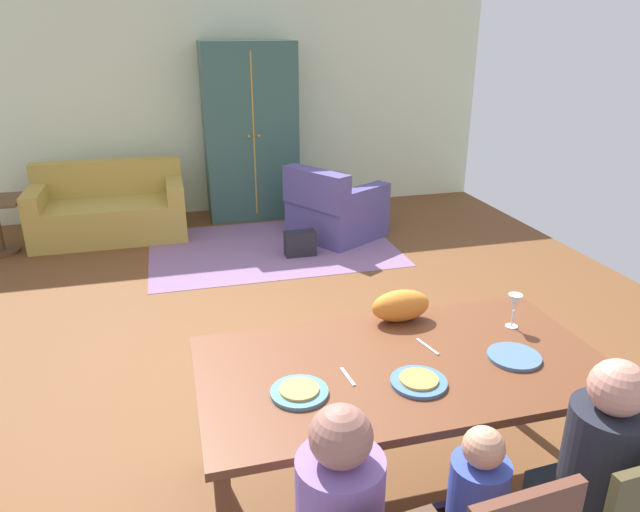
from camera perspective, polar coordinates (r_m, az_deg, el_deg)
name	(u,v)px	position (r m, az deg, el deg)	size (l,w,h in m)	color
ground_plane	(287,315)	(4.86, -3.31, -5.86)	(6.64, 6.37, 0.02)	brown
back_wall	(232,104)	(7.57, -8.71, 14.61)	(6.64, 0.10, 2.70)	beige
dining_table	(402,375)	(2.81, 8.08, -11.49)	(1.90, 1.00, 0.76)	brown
plate_near_man	(299,392)	(2.53, -2.05, -13.26)	(0.25, 0.25, 0.02)	teal
pizza_near_man	(299,389)	(2.53, -2.05, -12.98)	(0.17, 0.17, 0.01)	gold
plate_near_child	(419,382)	(2.63, 9.69, -12.14)	(0.25, 0.25, 0.02)	teal
pizza_near_child	(419,379)	(2.62, 9.71, -11.87)	(0.17, 0.17, 0.01)	gold
plate_near_woman	(514,357)	(2.92, 18.57, -9.38)	(0.25, 0.25, 0.02)	slate
wine_glass	(514,304)	(3.15, 18.60, -4.50)	(0.07, 0.07, 0.19)	silver
fork	(348,377)	(2.65, 2.74, -11.78)	(0.02, 0.15, 0.01)	silver
knife	(427,347)	(2.91, 10.54, -8.77)	(0.01, 0.17, 0.01)	silver
person_woman	(588,488)	(2.70, 24.91, -19.98)	(0.30, 0.41, 1.11)	#2B4050
cat	(401,306)	(3.11, 7.95, -4.87)	(0.32, 0.16, 0.17)	orange
area_rug	(272,247)	(6.32, -4.71, 0.87)	(2.60, 1.80, 0.01)	slate
couch	(110,210)	(6.99, -19.98, 4.25)	(1.65, 0.86, 0.82)	#B49740
armchair	(334,210)	(6.54, 1.39, 4.55)	(1.17, 1.17, 0.82)	#524B87
armoire	(250,132)	(7.25, -6.88, 12.01)	(1.10, 0.59, 2.10)	#34584D
handbag	(300,244)	(6.04, -1.97, 1.23)	(0.32, 0.16, 0.26)	#222229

